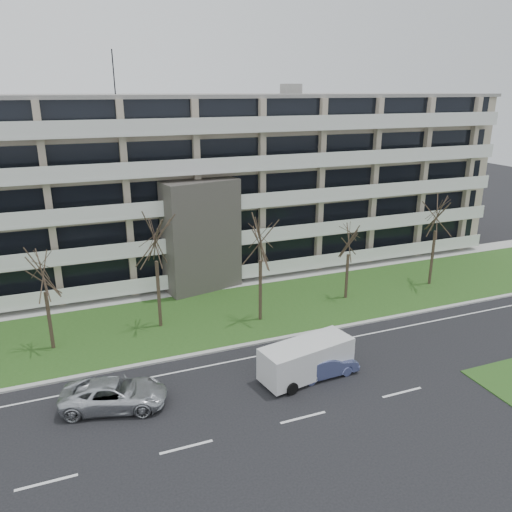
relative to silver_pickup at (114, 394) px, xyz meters
name	(u,v)px	position (x,y,z in m)	size (l,w,h in m)	color
ground	(303,418)	(8.69, -4.40, -0.75)	(160.00, 160.00, 0.00)	black
grass_verge	(224,314)	(8.69, 8.60, -0.72)	(90.00, 10.00, 0.06)	#254D19
curb	(248,345)	(8.69, 3.60, -0.69)	(90.00, 0.35, 0.12)	#B2B2AD
sidewalk	(203,288)	(8.69, 14.10, -0.71)	(90.00, 2.00, 0.08)	#B2B2AD
lane_edge_line	(256,356)	(8.69, 2.10, -0.74)	(90.00, 0.12, 0.01)	white
apartment_building	(180,183)	(8.68, 20.92, 6.87)	(60.50, 15.10, 18.75)	#B8A48F
silver_pickup	(114,394)	(0.00, 0.00, 0.00)	(2.47, 5.36, 1.49)	silver
blue_sedan	(325,365)	(11.58, -1.31, -0.09)	(1.39, 3.98, 1.31)	#6B78BA
white_van	(307,356)	(10.60, -1.03, 0.52)	(5.74, 2.99, 2.12)	white
tree_2	(42,269)	(-2.97, 7.75, 4.63)	(3.46, 3.46, 6.92)	#382B21
tree_3	(155,234)	(4.01, 8.37, 5.92)	(4.29, 4.29, 8.57)	#382B21
tree_4	(260,236)	(10.86, 6.82, 5.50)	(4.02, 4.02, 8.03)	#382B21
tree_5	(349,237)	(18.60, 8.00, 4.29)	(3.24, 3.24, 6.48)	#382B21
tree_6	(438,209)	(26.76, 7.98, 5.76)	(4.18, 4.18, 8.37)	#382B21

